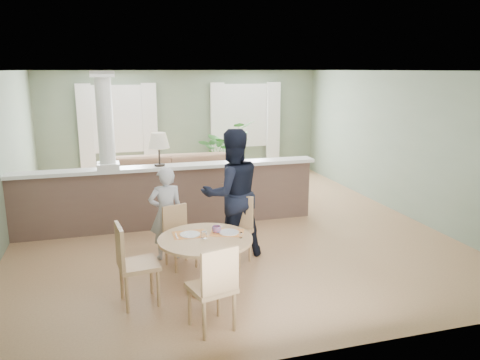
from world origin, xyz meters
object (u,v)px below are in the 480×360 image
object	(u,v)px
man_person	(232,194)
sofa	(172,180)
houseplant	(224,152)
chair_far_boy	(178,233)
chair_far_man	(236,227)
child_person	(166,213)
chair_side	(132,261)
dining_table	(206,249)
chair_near	(215,285)

from	to	relation	value
man_person	sofa	bearing A→B (deg)	-87.96
houseplant	chair_far_boy	world-z (taller)	houseplant
chair_far_man	child_person	bearing A→B (deg)	-162.18
sofa	man_person	world-z (taller)	man_person
chair_far_boy	chair_side	world-z (taller)	chair_side
chair_far_boy	man_person	size ratio (longest dim) A/B	0.45
dining_table	man_person	size ratio (longest dim) A/B	0.61
dining_table	chair_near	world-z (taller)	chair_near
man_person	chair_far_boy	bearing A→B (deg)	3.43
chair_side	man_person	distance (m)	1.94
sofa	houseplant	distance (m)	2.09
chair_near	sofa	bearing A→B (deg)	-107.77
dining_table	chair_far_man	size ratio (longest dim) A/B	1.20
chair_far_boy	chair_near	size ratio (longest dim) A/B	0.88
houseplant	chair_far_man	size ratio (longest dim) A/B	1.56
sofa	man_person	bearing A→B (deg)	-78.60
man_person	chair_side	bearing A→B (deg)	30.48
houseplant	chair_far_boy	bearing A→B (deg)	-111.54
houseplant	chair_side	distance (m)	6.23
child_person	houseplant	bearing A→B (deg)	-118.38
sofa	chair_far_boy	xyz separation A→B (m)	(-0.37, -3.23, 0.00)
sofa	man_person	size ratio (longest dim) A/B	1.70
man_person	dining_table	bearing A→B (deg)	52.99
chair_near	man_person	world-z (taller)	man_person
sofa	chair_far_man	bearing A→B (deg)	-79.58
child_person	man_person	xyz separation A→B (m)	(0.95, -0.15, 0.26)
chair_side	man_person	size ratio (longest dim) A/B	0.52
houseplant	child_person	size ratio (longest dim) A/B	1.10
child_person	chair_side	bearing A→B (deg)	61.90
chair_far_boy	chair_side	xyz separation A→B (m)	(-0.70, -1.00, 0.08)
sofa	chair_side	size ratio (longest dim) A/B	3.25
dining_table	child_person	world-z (taller)	child_person
child_person	sofa	bearing A→B (deg)	-103.68
sofa	chair_near	distance (m)	5.09
chair_far_boy	chair_near	xyz separation A→B (m)	(0.10, -1.85, 0.06)
chair_near	chair_side	distance (m)	1.16
dining_table	man_person	distance (m)	1.27
chair_far_man	chair_side	bearing A→B (deg)	-108.01
man_person	chair_far_man	bearing A→B (deg)	79.88
chair_far_boy	chair_far_man	size ratio (longest dim) A/B	0.88
houseplant	chair_near	world-z (taller)	houseplant
child_person	dining_table	bearing A→B (deg)	101.60
houseplant	child_person	world-z (taller)	houseplant
chair_far_boy	child_person	distance (m)	0.38
chair_near	chair_side	xyz separation A→B (m)	(-0.80, 0.85, 0.01)
dining_table	chair_far_boy	xyz separation A→B (m)	(-0.21, 0.90, -0.09)
houseplant	chair_side	size ratio (longest dim) A/B	1.52
chair_far_boy	man_person	bearing A→B (deg)	-7.12
dining_table	chair_far_boy	size ratio (longest dim) A/B	1.36
sofa	chair_side	xyz separation A→B (m)	(-1.07, -4.23, 0.08)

